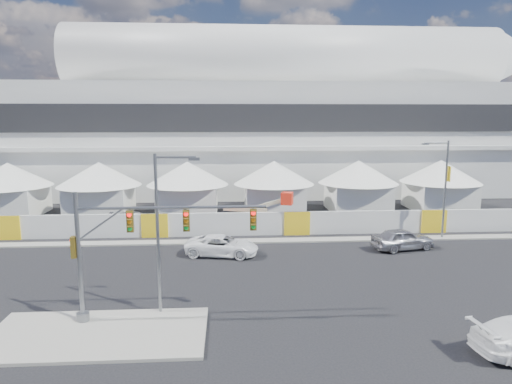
{
  "coord_description": "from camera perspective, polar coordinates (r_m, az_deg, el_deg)",
  "views": [
    {
      "loc": [
        0.07,
        -23.19,
        10.1
      ],
      "look_at": [
        2.21,
        10.0,
        4.5
      ],
      "focal_mm": 32.0,
      "sensor_mm": 36.0,
      "label": 1
    }
  ],
  "objects": [
    {
      "name": "hoarding_fence",
      "position": [
        39.23,
        5.12,
        -3.9
      ],
      "size": [
        70.0,
        0.25,
        2.0
      ],
      "primitive_type": "cube",
      "color": "silver",
      "rests_on": "ground"
    },
    {
      "name": "stadium",
      "position": [
        65.27,
        3.97,
        8.96
      ],
      "size": [
        80.0,
        24.8,
        21.98
      ],
      "color": "silver",
      "rests_on": "ground"
    },
    {
      "name": "boom_lift",
      "position": [
        40.21,
        -2.06,
        -3.55
      ],
      "size": [
        7.5,
        2.69,
        3.68
      ],
      "rotation": [
        0.0,
        0.0,
        -0.31
      ],
      "color": "red",
      "rests_on": "ground"
    },
    {
      "name": "median_island",
      "position": [
        23.35,
        -19.18,
        -16.44
      ],
      "size": [
        10.0,
        5.0,
        0.15
      ],
      "primitive_type": "cube",
      "color": "gray",
      "rests_on": "ground"
    },
    {
      "name": "traffic_mast",
      "position": [
        23.01,
        -16.15,
        -6.77
      ],
      "size": [
        9.34,
        0.62,
        6.41
      ],
      "color": "slate",
      "rests_on": "median_island"
    },
    {
      "name": "lot_car_c",
      "position": [
        43.36,
        -14.84,
        -3.32
      ],
      "size": [
        2.33,
        4.85,
        1.36
      ],
      "primitive_type": "imported",
      "rotation": [
        0.0,
        0.0,
        1.66
      ],
      "color": "#A1A1A5",
      "rests_on": "ground"
    },
    {
      "name": "streetlight_curb",
      "position": [
        40.17,
        22.39,
        1.12
      ],
      "size": [
        2.4,
        0.54,
        8.11
      ],
      "color": "gray",
      "rests_on": "ground"
    },
    {
      "name": "tent_row",
      "position": [
        47.7,
        -3.13,
        1.16
      ],
      "size": [
        53.4,
        8.4,
        5.4
      ],
      "color": "white",
      "rests_on": "ground"
    },
    {
      "name": "far_curb",
      "position": [
        42.09,
        24.81,
        -5.15
      ],
      "size": [
        80.0,
        1.2,
        0.12
      ],
      "primitive_type": "cube",
      "color": "gray",
      "rests_on": "ground"
    },
    {
      "name": "streetlight_median",
      "position": [
        23.24,
        -11.7,
        -3.81
      ],
      "size": [
        2.25,
        0.23,
        8.12
      ],
      "color": "slate",
      "rests_on": "median_island"
    },
    {
      "name": "sedan_silver",
      "position": [
        36.63,
        17.85,
        -5.6
      ],
      "size": [
        2.93,
        5.1,
        1.63
      ],
      "primitive_type": "imported",
      "rotation": [
        0.0,
        0.0,
        1.79
      ],
      "color": "#A0A0A4",
      "rests_on": "ground"
    },
    {
      "name": "ground",
      "position": [
        25.3,
        -3.65,
        -14.0
      ],
      "size": [
        160.0,
        160.0,
        0.0
      ],
      "primitive_type": "plane",
      "color": "black",
      "rests_on": "ground"
    },
    {
      "name": "pickup_curb",
      "position": [
        33.56,
        -4.28,
        -6.68
      ],
      "size": [
        3.39,
        5.65,
        1.47
      ],
      "primitive_type": "imported",
      "rotation": [
        0.0,
        0.0,
        1.38
      ],
      "color": "white",
      "rests_on": "ground"
    }
  ]
}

